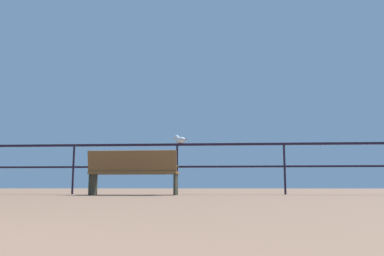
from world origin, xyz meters
name	(u,v)px	position (x,y,z in m)	size (l,w,h in m)	color
pier_railing	(125,157)	(0.00, 8.71, 0.81)	(25.08, 0.05, 1.08)	black
bench_near_left	(133,170)	(0.36, 7.91, 0.48)	(1.74, 0.65, 0.86)	brown
seagull_on_rail	(180,140)	(1.20, 8.72, 1.17)	(0.35, 0.29, 0.19)	silver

